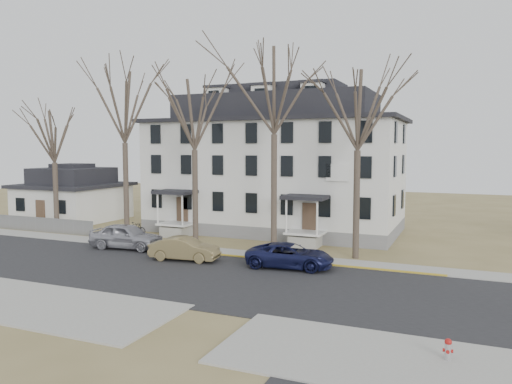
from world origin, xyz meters
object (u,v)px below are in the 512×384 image
at_px(tree_bungalow, 54,133).
at_px(fire_hydrant, 448,350).
at_px(tree_mid_left, 194,109).
at_px(car_navy, 290,256).
at_px(small_house, 73,196).
at_px(tree_far_left, 124,102).
at_px(boarding_house, 275,166).
at_px(tree_mid_right, 358,104).
at_px(car_tan, 185,249).
at_px(bicycle_right, 136,229).
at_px(bicycle_left, 132,228).
at_px(car_silver, 127,237).
at_px(tree_center, 274,84).

distance_m(tree_bungalow, fire_hydrant, 34.36).
relative_size(tree_mid_left, tree_bungalow, 1.18).
bearing_deg(tree_mid_left, car_navy, -25.43).
height_order(small_house, tree_far_left, tree_far_left).
xyz_separation_m(boarding_house, car_navy, (5.55, -12.22, -4.68)).
xyz_separation_m(boarding_house, tree_mid_right, (8.50, -8.15, 4.22)).
distance_m(car_tan, bicycle_right, 10.27).
distance_m(boarding_house, car_navy, 14.21).
height_order(tree_mid_left, bicycle_left, tree_mid_left).
distance_m(tree_mid_left, car_silver, 9.98).
height_order(boarding_house, fire_hydrant, boarding_house).
height_order(tree_far_left, tree_mid_left, tree_far_left).
xyz_separation_m(tree_far_left, fire_hydrant, (23.39, -14.05, -9.95)).
distance_m(small_house, fire_hydrant, 39.95).
bearing_deg(tree_center, tree_bungalow, 180.00).
bearing_deg(fire_hydrant, tree_mid_left, 141.08).
relative_size(tree_center, bicycle_right, 8.83).
bearing_deg(car_navy, tree_mid_left, 59.04).
xyz_separation_m(small_house, bicycle_left, (10.01, -4.25, -1.83)).
distance_m(small_house, tree_far_left, 15.00).
xyz_separation_m(small_house, tree_mid_left, (17.00, -6.20, 7.35)).
height_order(small_house, tree_center, tree_center).
distance_m(small_house, car_navy, 27.57).
relative_size(tree_mid_left, car_silver, 2.50).
height_order(boarding_house, tree_mid_left, tree_mid_left).
xyz_separation_m(tree_mid_right, bicycle_right, (-17.70, 1.39, -9.10)).
relative_size(tree_mid_left, fire_hydrant, 16.24).
xyz_separation_m(small_house, car_silver, (13.48, -9.49, -1.38)).
relative_size(tree_center, car_silver, 2.89).
xyz_separation_m(car_silver, car_tan, (5.50, -1.52, -0.16)).
bearing_deg(tree_mid_right, tree_center, 180.00).
height_order(car_tan, bicycle_right, car_tan).
bearing_deg(car_silver, bicycle_right, 24.76).
bearing_deg(tree_bungalow, car_navy, -10.68).
bearing_deg(bicycle_right, small_house, 59.50).
bearing_deg(car_silver, bicycle_left, 28.51).
relative_size(tree_mid_left, bicycle_right, 7.65).
xyz_separation_m(tree_mid_left, tree_center, (6.00, 0.00, 1.48)).
distance_m(tree_far_left, tree_mid_right, 17.52).
bearing_deg(car_navy, bicycle_left, 63.33).
xyz_separation_m(car_silver, fire_hydrant, (20.91, -10.75, -0.47)).
distance_m(small_house, tree_mid_left, 19.53).
bearing_deg(car_silver, tree_mid_left, -51.88).
bearing_deg(tree_center, car_silver, -160.90).
bearing_deg(tree_mid_right, tree_bungalow, 180.00).
height_order(tree_mid_right, car_navy, tree_mid_right).
bearing_deg(bicycle_left, tree_center, -105.40).
bearing_deg(bicycle_left, car_tan, -133.88).
relative_size(boarding_house, car_tan, 4.85).
height_order(boarding_house, bicycle_left, boarding_house).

